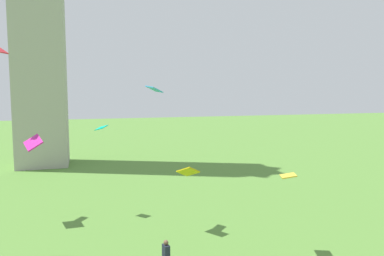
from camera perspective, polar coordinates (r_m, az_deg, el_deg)
name	(u,v)px	position (r m, az deg, el deg)	size (l,w,h in m)	color
person_1	(166,255)	(18.89, -4.04, -19.06)	(0.33, 0.54, 1.74)	#51754C
kite_flying_0	(288,176)	(20.69, 14.68, -7.15)	(1.17, 1.35, 0.27)	gold
kite_flying_1	(188,172)	(23.13, -0.62, -6.79)	(1.35, 1.34, 0.90)	#C0A90B
kite_flying_2	(154,89)	(23.84, -5.86, 6.00)	(1.21, 1.19, 0.48)	#3398E5
kite_flying_5	(33,143)	(26.56, -23.40, -2.08)	(1.42, 1.61, 1.03)	#CC1F91
kite_flying_8	(101,128)	(26.76, -13.88, 0.05)	(0.97, 1.06, 0.43)	#03C29E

